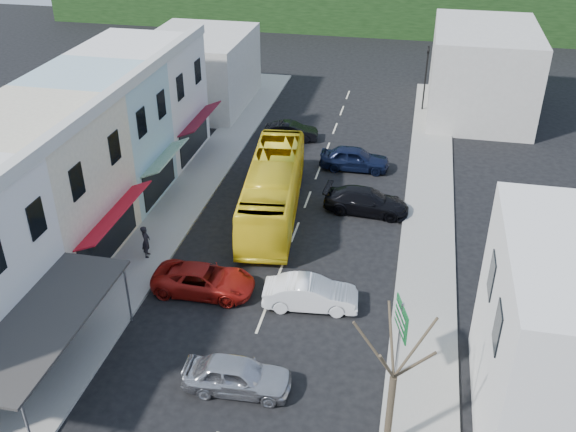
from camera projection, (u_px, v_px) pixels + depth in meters
The scene contains 17 objects.
ground at pixel (262, 319), 30.22m from camera, with size 120.00×120.00×0.00m, color black.
sidewalk_left at pixel (184, 202), 39.99m from camera, with size 3.00×52.00×0.15m, color gray.
sidewalk_right at pixel (428, 227), 37.32m from camera, with size 3.00×52.00×0.15m, color gray.
shopfront_row at pixel (59, 173), 34.69m from camera, with size 8.25×30.00×8.00m.
distant_block_left at pixel (200, 70), 53.73m from camera, with size 8.00×10.00×6.00m, color #B7B2A8.
distant_block_right at pixel (482, 71), 51.92m from camera, with size 8.00×12.00×7.00m, color #B7B2A8.
bus at pixel (273, 191), 38.12m from camera, with size 2.50×11.60×3.10m, color yellow.
car_silver at pixel (237, 376), 25.97m from camera, with size 1.80×4.40×1.40m, color #B7B8BD.
car_white at pixel (311, 295), 30.68m from camera, with size 1.80×4.40×1.40m, color white.
car_red at pixel (204, 280), 31.71m from camera, with size 1.90×4.60×1.40m, color #9B150F.
car_black_near at pixel (366, 202), 38.70m from camera, with size 1.84×4.50×1.40m, color black.
car_navy_mid at pixel (354, 160), 43.86m from camera, with size 1.80×4.40×1.40m, color black.
car_black_far at pixel (291, 131), 48.31m from camera, with size 1.80×4.40×1.40m, color black.
pedestrian_left at pixel (146, 242), 34.17m from camera, with size 0.60×0.40×1.70m, color black.
direction_sign at pixel (399, 341), 26.02m from camera, with size 0.69×1.70×3.81m, color #0F5923, non-canonical shape.
street_tree at pixel (394, 377), 22.00m from camera, with size 2.82×2.82×7.03m, color #3C3124, non-canonical shape.
traffic_signal at pixel (425, 79), 52.55m from camera, with size 0.58×1.11×5.47m, color black, non-canonical shape.
Camera 1 is at (6.10, -22.97, 19.33)m, focal length 40.00 mm.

